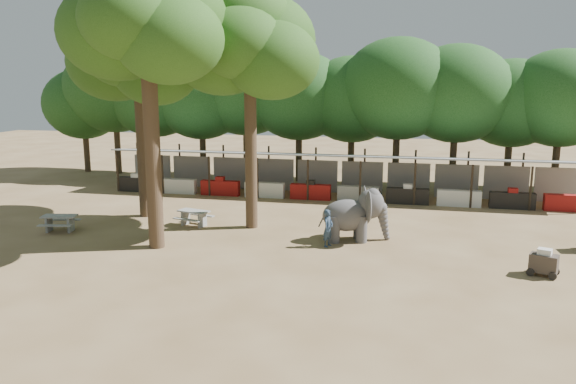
% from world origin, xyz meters
% --- Properties ---
extents(ground, '(100.00, 100.00, 0.00)m').
position_xyz_m(ground, '(0.00, 0.00, 0.00)').
color(ground, brown).
rests_on(ground, ground).
extents(vendor_stalls, '(28.00, 2.99, 2.80)m').
position_xyz_m(vendor_stalls, '(-0.00, 13.84, 1.18)').
color(vendor_stalls, gray).
rests_on(vendor_stalls, ground).
extents(yard_tree_left, '(7.10, 6.90, 11.02)m').
position_xyz_m(yard_tree_left, '(-9.13, 7.19, 8.20)').
color(yard_tree_left, '#332316').
rests_on(yard_tree_left, ground).
extents(yard_tree_center, '(7.10, 6.90, 12.04)m').
position_xyz_m(yard_tree_center, '(-6.13, 2.19, 9.21)').
color(yard_tree_center, '#332316').
rests_on(yard_tree_center, ground).
extents(yard_tree_back, '(7.10, 6.90, 11.36)m').
position_xyz_m(yard_tree_back, '(-3.13, 6.19, 8.54)').
color(yard_tree_back, '#332316').
rests_on(yard_tree_back, ground).
extents(backdrop_trees, '(46.46, 5.95, 8.33)m').
position_xyz_m(backdrop_trees, '(0.00, 19.00, 5.51)').
color(backdrop_trees, '#332316').
rests_on(backdrop_trees, ground).
extents(elephant, '(3.12, 2.30, 2.32)m').
position_xyz_m(elephant, '(2.04, 4.85, 1.16)').
color(elephant, '#413F3F').
rests_on(elephant, ground).
extents(handler, '(0.55, 0.67, 1.60)m').
position_xyz_m(handler, '(1.03, 3.67, 0.80)').
color(handler, '#26384C').
rests_on(handler, ground).
extents(picnic_table_near, '(1.78, 1.66, 0.77)m').
position_xyz_m(picnic_table_near, '(-11.48, 3.30, 0.50)').
color(picnic_table_near, gray).
rests_on(picnic_table_near, ground).
extents(picnic_table_far, '(1.81, 1.70, 0.75)m').
position_xyz_m(picnic_table_far, '(-5.80, 5.66, 0.49)').
color(picnic_table_far, gray).
rests_on(picnic_table_far, ground).
extents(cart_front, '(1.20, 1.00, 1.00)m').
position_xyz_m(cart_front, '(9.13, 1.75, 0.50)').
color(cart_front, '#322923').
rests_on(cart_front, ground).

